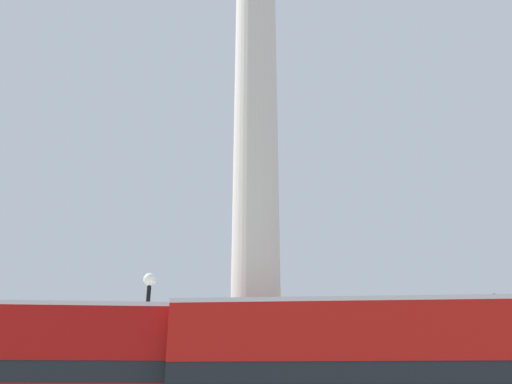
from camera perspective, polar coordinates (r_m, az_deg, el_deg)
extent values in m
cube|color=beige|center=(19.08, 0.00, -19.08)|extent=(2.26, 2.26, 1.13)
cylinder|color=beige|center=(21.87, 0.00, 7.37)|extent=(1.90, 1.90, 18.37)
cube|color=black|center=(14.75, 12.97, -19.65)|extent=(10.86, 3.28, 0.55)
cube|color=#B7140F|center=(14.82, 12.63, -15.69)|extent=(10.87, 3.33, 1.50)
cube|color=silver|center=(14.92, 12.36, -12.60)|extent=(10.87, 3.33, 0.12)
ellipsoid|color=brown|center=(26.37, 26.13, -13.89)|extent=(2.21, 1.91, 0.94)
cone|color=brown|center=(27.26, 27.07, -13.03)|extent=(1.04, 0.93, 0.98)
cylinder|color=brown|center=(26.48, 25.80, -11.94)|extent=(0.36, 0.36, 0.90)
sphere|color=brown|center=(26.57, 25.59, -10.70)|extent=(0.28, 0.28, 0.28)
cylinder|color=brown|center=(26.98, 26.78, -16.19)|extent=(0.20, 0.20, 1.16)
cylinder|color=brown|center=(25.86, 25.26, -16.27)|extent=(0.20, 0.20, 1.16)
cylinder|color=brown|center=(25.60, 26.26, -16.07)|extent=(0.20, 0.20, 1.16)
cylinder|color=black|center=(17.10, -12.79, -19.02)|extent=(0.14, 0.14, 5.20)
sphere|color=white|center=(17.45, -12.02, -9.76)|extent=(0.44, 0.44, 0.44)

